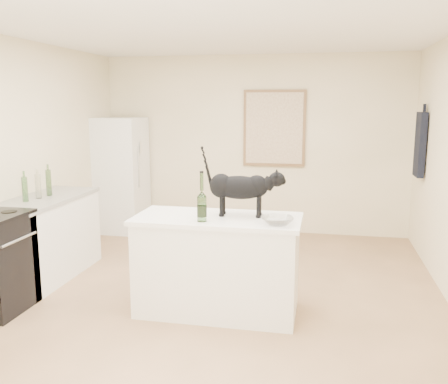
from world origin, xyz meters
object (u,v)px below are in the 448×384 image
(wine_bottle, at_px, (202,199))
(glass_bowl, at_px, (277,221))
(black_cat, at_px, (239,191))
(fridge, at_px, (121,175))

(wine_bottle, height_order, glass_bowl, wine_bottle)
(black_cat, relative_size, glass_bowl, 2.49)
(fridge, xyz_separation_m, black_cat, (2.24, -2.47, 0.28))
(fridge, distance_m, wine_bottle, 3.38)
(fridge, height_order, wine_bottle, fridge)
(fridge, bearing_deg, glass_bowl, -46.27)
(fridge, bearing_deg, black_cat, -47.86)
(black_cat, xyz_separation_m, glass_bowl, (0.37, -0.25, -0.20))
(fridge, distance_m, black_cat, 3.35)
(fridge, relative_size, wine_bottle, 4.40)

